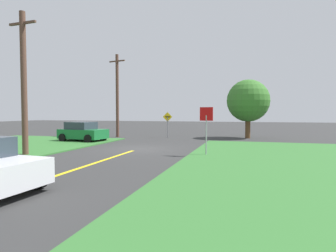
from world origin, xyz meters
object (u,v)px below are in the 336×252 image
(parked_car_near_building, at_px, (83,132))
(oak_tree_left, at_px, (248,101))
(utility_pole_mid, at_px, (117,95))
(direction_sign, at_px, (168,122))
(stop_sign, at_px, (206,122))
(utility_pole_near, at_px, (24,82))

(parked_car_near_building, distance_m, oak_tree_left, 15.07)
(utility_pole_mid, distance_m, direction_sign, 5.62)
(stop_sign, distance_m, utility_pole_mid, 14.15)
(parked_car_near_building, relative_size, direction_sign, 1.65)
(parked_car_near_building, xyz_separation_m, utility_pole_near, (1.40, -7.68, 3.21))
(stop_sign, distance_m, utility_pole_near, 10.17)
(utility_pole_mid, bearing_deg, direction_sign, 7.25)
(oak_tree_left, bearing_deg, utility_pole_mid, -170.10)
(stop_sign, height_order, direction_sign, stop_sign)
(stop_sign, bearing_deg, utility_pole_mid, -33.75)
(utility_pole_mid, bearing_deg, parked_car_near_building, -100.39)
(utility_pole_mid, xyz_separation_m, oak_tree_left, (12.29, 2.15, -0.65))
(stop_sign, height_order, utility_pole_mid, utility_pole_mid)
(utility_pole_mid, height_order, oak_tree_left, utility_pole_mid)
(stop_sign, xyz_separation_m, oak_tree_left, (2.19, 11.79, 1.61))
(utility_pole_near, distance_m, oak_tree_left, 18.69)
(stop_sign, relative_size, direction_sign, 1.09)
(utility_pole_near, xyz_separation_m, direction_sign, (4.38, 13.01, -2.50))
(stop_sign, xyz_separation_m, direction_sign, (-5.18, 10.27, -0.36))
(direction_sign, bearing_deg, parked_car_near_building, -137.37)
(parked_car_near_building, height_order, utility_pole_mid, utility_pole_mid)
(parked_car_near_building, xyz_separation_m, utility_pole_mid, (0.86, 4.70, 3.34))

